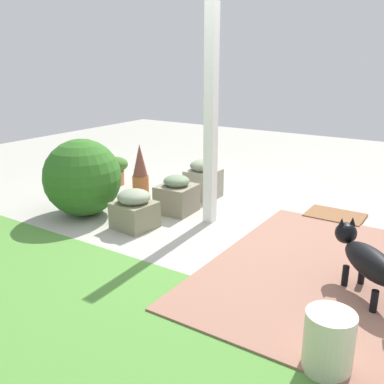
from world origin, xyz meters
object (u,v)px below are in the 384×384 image
at_px(ceramic_urn, 329,342).
at_px(round_shrub, 82,178).
at_px(stone_planter_nearest, 203,179).
at_px(stone_planter_mid, 134,209).
at_px(stone_planter_near, 177,195).
at_px(porch_pillar, 211,119).
at_px(terracotta_pot_spiky, 140,170).
at_px(dog, 367,259).
at_px(terracotta_pot_broad, 116,168).
at_px(doormat, 335,216).

bearing_deg(ceramic_urn, round_shrub, -18.96).
bearing_deg(round_shrub, stone_planter_nearest, -121.88).
xyz_separation_m(stone_planter_nearest, stone_planter_mid, (0.05, 1.23, -0.04)).
distance_m(stone_planter_near, round_shrub, 1.04).
xyz_separation_m(porch_pillar, stone_planter_mid, (0.54, 0.58, -0.88)).
bearing_deg(ceramic_urn, terracotta_pot_spiky, -33.64).
bearing_deg(terracotta_pot_spiky, ceramic_urn, 146.36).
xyz_separation_m(stone_planter_near, ceramic_urn, (-2.16, 1.64, -0.02)).
bearing_deg(stone_planter_nearest, stone_planter_near, 93.12).
xyz_separation_m(dog, ceramic_urn, (-0.01, 0.92, -0.11)).
bearing_deg(stone_planter_nearest, stone_planter_mid, 87.69).
distance_m(terracotta_pot_broad, dog, 3.66).
height_order(stone_planter_mid, terracotta_pot_broad, stone_planter_mid).
bearing_deg(doormat, stone_planter_near, 27.62).
distance_m(porch_pillar, terracotta_pot_spiky, 1.51).
relative_size(porch_pillar, stone_planter_nearest, 4.52).
distance_m(terracotta_pot_spiky, dog, 3.12).
distance_m(round_shrub, terracotta_pot_broad, 1.20).
xyz_separation_m(porch_pillar, dog, (-1.70, 0.68, -0.79)).
bearing_deg(terracotta_pot_broad, stone_planter_near, 161.28).
xyz_separation_m(stone_planter_near, terracotta_pot_spiky, (0.79, -0.33, 0.11)).
bearing_deg(ceramic_urn, terracotta_pot_broad, -30.92).
bearing_deg(dog, terracotta_pot_broad, -18.57).
bearing_deg(stone_planter_nearest, doormat, -173.11).
height_order(round_shrub, ceramic_urn, round_shrub).
distance_m(ceramic_urn, doormat, 2.53).
bearing_deg(doormat, ceramic_urn, 104.47).
bearing_deg(stone_planter_near, stone_planter_mid, 82.36).
bearing_deg(round_shrub, doormat, -148.63).
bearing_deg(porch_pillar, stone_planter_mid, 47.01).
relative_size(stone_planter_near, terracotta_pot_spiky, 0.67).
xyz_separation_m(terracotta_pot_spiky, doormat, (-2.33, -0.47, -0.29)).
bearing_deg(doormat, round_shrub, 31.37).
xyz_separation_m(stone_planter_near, dog, (-2.15, 0.72, 0.09)).
distance_m(stone_planter_nearest, stone_planter_near, 0.61).
height_order(terracotta_pot_broad, doormat, terracotta_pot_broad).
xyz_separation_m(stone_planter_near, terracotta_pot_broad, (1.32, -0.45, 0.04)).
distance_m(porch_pillar, dog, 1.99).
distance_m(stone_planter_nearest, doormat, 1.59).
bearing_deg(porch_pillar, doormat, -141.95).
bearing_deg(ceramic_urn, stone_planter_nearest, -45.71).
distance_m(terracotta_pot_broad, terracotta_pot_spiky, 0.54).
relative_size(porch_pillar, terracotta_pot_broad, 5.66).
bearing_deg(dog, stone_planter_nearest, -31.38).
height_order(terracotta_pot_spiky, dog, terracotta_pot_spiky).
bearing_deg(dog, round_shrub, -1.91).
xyz_separation_m(terracotta_pot_broad, doormat, (-2.85, -0.35, -0.21)).
height_order(terracotta_pot_broad, ceramic_urn, terracotta_pot_broad).
bearing_deg(stone_planter_near, dog, 161.51).
distance_m(stone_planter_near, ceramic_urn, 2.71).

